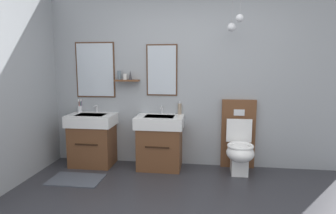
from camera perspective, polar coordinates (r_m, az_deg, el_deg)
wall_back at (r=4.24m, az=4.36°, el=6.58°), size 4.41×0.54×2.71m
bath_mat at (r=4.05m, az=-17.88°, el=-13.60°), size 0.68×0.44×0.01m
vanity_sink_left at (r=4.44m, az=-14.79°, el=-6.09°), size 0.68×0.50×0.77m
tap_on_left_sink at (r=4.52m, az=-14.13°, el=-0.13°), size 0.03×0.13×0.11m
vanity_sink_right at (r=4.16m, az=-1.62°, el=-6.78°), size 0.68×0.50×0.77m
tap_on_right_sink at (r=4.25m, az=-1.25°, el=-0.42°), size 0.03×0.13×0.11m
toilet at (r=4.15m, az=13.98°, el=-7.44°), size 0.48×0.62×1.00m
toothbrush_cup at (r=4.61m, az=-17.16°, el=-0.23°), size 0.07×0.07×0.20m
soap_dispenser at (r=4.21m, az=2.34°, el=-0.33°), size 0.06×0.06×0.19m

